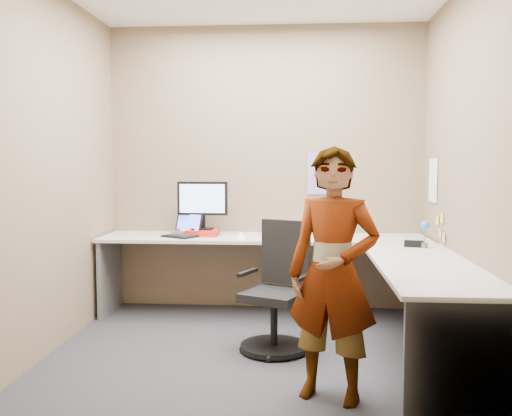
# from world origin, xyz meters

# --- Properties ---
(ground) EXTENTS (3.00, 3.00, 0.00)m
(ground) POSITION_xyz_m (0.00, 0.00, 0.00)
(ground) COLOR #26252A
(ground) RESTS_ON ground
(wall_back) EXTENTS (3.00, 0.00, 3.00)m
(wall_back) POSITION_xyz_m (0.00, 1.30, 1.35)
(wall_back) COLOR brown
(wall_back) RESTS_ON ground
(wall_right) EXTENTS (0.00, 2.70, 2.70)m
(wall_right) POSITION_xyz_m (1.50, 0.00, 1.35)
(wall_right) COLOR brown
(wall_right) RESTS_ON ground
(wall_left) EXTENTS (0.00, 2.70, 2.70)m
(wall_left) POSITION_xyz_m (-1.50, 0.00, 1.35)
(wall_left) COLOR brown
(wall_left) RESTS_ON ground
(desk) EXTENTS (2.98, 2.58, 0.73)m
(desk) POSITION_xyz_m (0.44, 0.39, 0.59)
(desk) COLOR #B4B4B4
(desk) RESTS_ON ground
(paper_ream) EXTENTS (0.29, 0.22, 0.06)m
(paper_ream) POSITION_xyz_m (-0.56, 0.98, 0.76)
(paper_ream) COLOR red
(paper_ream) RESTS_ON desk
(monitor) EXTENTS (0.47, 0.14, 0.44)m
(monitor) POSITION_xyz_m (-0.56, 1.00, 1.05)
(monitor) COLOR black
(monitor) RESTS_ON paper_ream
(laptop) EXTENTS (0.39, 0.37, 0.22)m
(laptop) POSITION_xyz_m (-0.72, 0.93, 0.79)
(laptop) COLOR black
(laptop) RESTS_ON desk
(trackball_mouse) EXTENTS (0.12, 0.08, 0.07)m
(trackball_mouse) POSITION_xyz_m (-0.79, 0.99, 0.76)
(trackball_mouse) COLOR #B7B7BC
(trackball_mouse) RESTS_ON desk
(origami) EXTENTS (0.10, 0.10, 0.06)m
(origami) POSITION_xyz_m (-0.19, 0.82, 0.76)
(origami) COLOR white
(origami) RESTS_ON desk
(stapler) EXTENTS (0.16, 0.07, 0.05)m
(stapler) POSITION_xyz_m (1.24, 0.42, 0.76)
(stapler) COLOR black
(stapler) RESTS_ON desk
(flower) EXTENTS (0.07, 0.07, 0.22)m
(flower) POSITION_xyz_m (1.32, 0.39, 0.87)
(flower) COLOR brown
(flower) RESTS_ON desk
(calendar_purple) EXTENTS (0.30, 0.01, 0.40)m
(calendar_purple) POSITION_xyz_m (0.55, 1.29, 1.30)
(calendar_purple) COLOR #846BB7
(calendar_purple) RESTS_ON wall_back
(calendar_white) EXTENTS (0.01, 0.28, 0.38)m
(calendar_white) POSITION_xyz_m (1.49, 0.90, 1.25)
(calendar_white) COLOR white
(calendar_white) RESTS_ON wall_right
(sticky_note_a) EXTENTS (0.01, 0.07, 0.07)m
(sticky_note_a) POSITION_xyz_m (1.49, 0.55, 0.95)
(sticky_note_a) COLOR #F2E059
(sticky_note_a) RESTS_ON wall_right
(sticky_note_b) EXTENTS (0.01, 0.07, 0.07)m
(sticky_note_b) POSITION_xyz_m (1.49, 0.60, 0.82)
(sticky_note_b) COLOR pink
(sticky_note_b) RESTS_ON wall_right
(sticky_note_c) EXTENTS (0.01, 0.07, 0.07)m
(sticky_note_c) POSITION_xyz_m (1.49, 0.48, 0.80)
(sticky_note_c) COLOR pink
(sticky_note_c) RESTS_ON wall_right
(sticky_note_d) EXTENTS (0.01, 0.07, 0.07)m
(sticky_note_d) POSITION_xyz_m (1.49, 0.70, 0.92)
(sticky_note_d) COLOR #F2E059
(sticky_note_d) RESTS_ON wall_right
(office_chair) EXTENTS (0.55, 0.56, 0.95)m
(office_chair) POSITION_xyz_m (0.17, 0.02, 0.39)
(office_chair) COLOR black
(office_chair) RESTS_ON ground
(person) EXTENTS (0.64, 0.52, 1.50)m
(person) POSITION_xyz_m (0.53, -0.85, 0.75)
(person) COLOR #999399
(person) RESTS_ON ground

